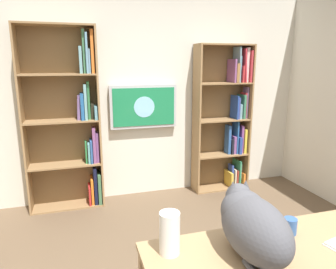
{
  "coord_description": "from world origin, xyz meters",
  "views": [
    {
      "loc": [
        0.85,
        1.74,
        1.75
      ],
      "look_at": [
        0.04,
        -1.01,
        1.09
      ],
      "focal_mm": 33.0,
      "sensor_mm": 36.0,
      "label": 1
    }
  ],
  "objects_px": {
    "bookshelf_right": "(72,122)",
    "paper_towel_roll": "(170,233)",
    "cat": "(251,223)",
    "wall_mounted_tv": "(144,107)",
    "coffee_mug": "(290,226)",
    "bookshelf_left": "(228,119)"
  },
  "relations": [
    {
      "from": "bookshelf_left",
      "to": "coffee_mug",
      "type": "relative_size",
      "value": 20.81
    },
    {
      "from": "bookshelf_right",
      "to": "cat",
      "type": "bearing_deg",
      "value": 109.86
    },
    {
      "from": "wall_mounted_tv",
      "to": "cat",
      "type": "distance_m",
      "value": 2.61
    },
    {
      "from": "bookshelf_left",
      "to": "coffee_mug",
      "type": "bearing_deg",
      "value": 71.2
    },
    {
      "from": "bookshelf_right",
      "to": "wall_mounted_tv",
      "type": "height_order",
      "value": "bookshelf_right"
    },
    {
      "from": "bookshelf_right",
      "to": "coffee_mug",
      "type": "distance_m",
      "value": 2.73
    },
    {
      "from": "bookshelf_right",
      "to": "paper_towel_roll",
      "type": "distance_m",
      "value": 2.46
    },
    {
      "from": "bookshelf_left",
      "to": "bookshelf_right",
      "type": "xyz_separation_m",
      "value": [
        2.06,
        -0.01,
        0.06
      ]
    },
    {
      "from": "cat",
      "to": "paper_towel_roll",
      "type": "xyz_separation_m",
      "value": [
        0.41,
        -0.12,
        -0.06
      ]
    },
    {
      "from": "bookshelf_left",
      "to": "bookshelf_right",
      "type": "relative_size",
      "value": 0.92
    },
    {
      "from": "cat",
      "to": "bookshelf_right",
      "type": "bearing_deg",
      "value": -70.14
    },
    {
      "from": "bookshelf_left",
      "to": "bookshelf_right",
      "type": "bearing_deg",
      "value": -0.17
    },
    {
      "from": "bookshelf_right",
      "to": "cat",
      "type": "relative_size",
      "value": 3.32
    },
    {
      "from": "paper_towel_roll",
      "to": "coffee_mug",
      "type": "xyz_separation_m",
      "value": [
        -0.75,
        0.02,
        -0.07
      ]
    },
    {
      "from": "wall_mounted_tv",
      "to": "paper_towel_roll",
      "type": "xyz_separation_m",
      "value": [
        0.4,
        2.48,
        -0.33
      ]
    },
    {
      "from": "wall_mounted_tv",
      "to": "paper_towel_roll",
      "type": "bearing_deg",
      "value": 80.9
    },
    {
      "from": "cat",
      "to": "paper_towel_roll",
      "type": "height_order",
      "value": "cat"
    },
    {
      "from": "cat",
      "to": "wall_mounted_tv",
      "type": "bearing_deg",
      "value": -89.67
    },
    {
      "from": "cat",
      "to": "coffee_mug",
      "type": "bearing_deg",
      "value": -162.68
    },
    {
      "from": "bookshelf_right",
      "to": "paper_towel_roll",
      "type": "height_order",
      "value": "bookshelf_right"
    },
    {
      "from": "coffee_mug",
      "to": "paper_towel_roll",
      "type": "bearing_deg",
      "value": -1.17
    },
    {
      "from": "paper_towel_roll",
      "to": "bookshelf_left",
      "type": "bearing_deg",
      "value": -123.18
    }
  ]
}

